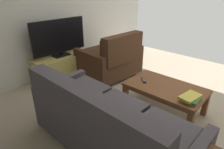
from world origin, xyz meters
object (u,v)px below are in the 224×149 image
(flat_tv, at_px, (59,37))
(book_stack, at_px, (190,98))
(tv_remote, at_px, (144,80))
(tv_stand, at_px, (62,67))
(coffee_table, at_px, (165,90))
(sofa_main, at_px, (106,124))
(loveseat_near, at_px, (112,59))

(flat_tv, relative_size, book_stack, 3.48)
(flat_tv, bearing_deg, tv_remote, -172.03)
(tv_stand, bearing_deg, coffee_table, -171.58)
(sofa_main, xyz_separation_m, book_stack, (-0.49, -1.02, 0.06))
(sofa_main, relative_size, loveseat_near, 1.66)
(loveseat_near, bearing_deg, tv_stand, 44.03)
(sofa_main, relative_size, book_stack, 6.20)
(tv_stand, distance_m, flat_tv, 0.59)
(loveseat_near, distance_m, flat_tv, 1.07)
(tv_stand, bearing_deg, book_stack, -176.06)
(sofa_main, xyz_separation_m, tv_remote, (0.24, -1.09, 0.03))
(flat_tv, distance_m, book_stack, 2.51)
(tv_stand, relative_size, flat_tv, 1.05)
(tv_stand, bearing_deg, loveseat_near, -135.97)
(sofa_main, height_order, coffee_table, sofa_main)
(sofa_main, relative_size, tv_remote, 13.33)
(book_stack, relative_size, tv_remote, 2.15)
(tv_stand, height_order, flat_tv, flat_tv)
(loveseat_near, distance_m, coffee_table, 1.41)
(loveseat_near, relative_size, book_stack, 3.73)
(flat_tv, relative_size, tv_remote, 7.49)
(flat_tv, bearing_deg, loveseat_near, -136.02)
(coffee_table, distance_m, tv_remote, 0.34)
(coffee_table, bearing_deg, flat_tv, 8.38)
(loveseat_near, distance_m, book_stack, 1.84)
(loveseat_near, height_order, tv_remote, loveseat_near)
(tv_stand, xyz_separation_m, book_stack, (-2.47, -0.17, 0.21))
(tv_stand, relative_size, book_stack, 3.65)
(loveseat_near, height_order, coffee_table, loveseat_near)
(sofa_main, bearing_deg, coffee_table, -94.32)
(coffee_table, relative_size, tv_remote, 7.52)
(sofa_main, distance_m, coffee_table, 1.16)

